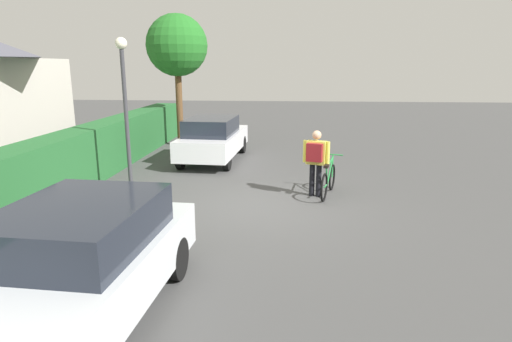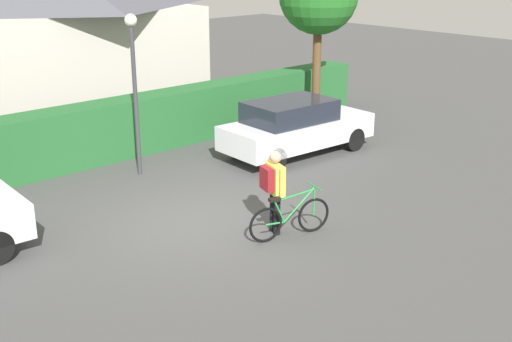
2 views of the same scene
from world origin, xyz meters
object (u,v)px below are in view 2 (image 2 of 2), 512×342
object	(u,v)px
parked_car_far	(295,126)
street_lamp	(134,72)
bicycle	(290,218)
person_rider	(274,185)

from	to	relation	value
parked_car_far	street_lamp	bearing A→B (deg)	159.66
parked_car_far	bicycle	xyz separation A→B (m)	(-3.73, -3.51, -0.39)
street_lamp	bicycle	bearing A→B (deg)	-88.70
parked_car_far	bicycle	bearing A→B (deg)	-136.77
street_lamp	person_rider	bearing A→B (deg)	-90.02
bicycle	street_lamp	distance (m)	5.36
parked_car_far	street_lamp	size ratio (longest dim) A/B	1.12
parked_car_far	person_rider	distance (m)	4.99
parked_car_far	person_rider	size ratio (longest dim) A/B	2.59
parked_car_far	bicycle	world-z (taller)	parked_car_far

